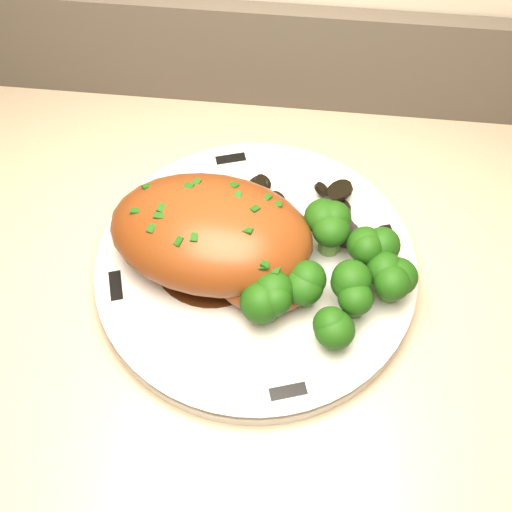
# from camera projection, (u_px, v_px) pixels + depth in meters

# --- Properties ---
(plate) EXTENTS (0.33, 0.33, 0.02)m
(plate) POSITION_uv_depth(u_px,v_px,m) (256.00, 268.00, 0.59)
(plate) COLOR silver
(plate) RESTS_ON counter
(rim_accent_0) EXTENTS (0.02, 0.03, 0.00)m
(rim_accent_0) POSITION_uv_depth(u_px,v_px,m) (390.00, 238.00, 0.60)
(rim_accent_0) COLOR black
(rim_accent_0) RESTS_ON plate
(rim_accent_1) EXTENTS (0.03, 0.02, 0.00)m
(rim_accent_1) POSITION_uv_depth(u_px,v_px,m) (231.00, 159.00, 0.65)
(rim_accent_1) COLOR black
(rim_accent_1) RESTS_ON plate
(rim_accent_2) EXTENTS (0.02, 0.03, 0.00)m
(rim_accent_2) POSITION_uv_depth(u_px,v_px,m) (116.00, 286.00, 0.57)
(rim_accent_2) COLOR black
(rim_accent_2) RESTS_ON plate
(rim_accent_3) EXTENTS (0.03, 0.02, 0.00)m
(rim_accent_3) POSITION_uv_depth(u_px,v_px,m) (288.00, 392.00, 0.52)
(rim_accent_3) COLOR black
(rim_accent_3) RESTS_ON plate
(gravy_pool) EXTENTS (0.11, 0.11, 0.00)m
(gravy_pool) POSITION_uv_depth(u_px,v_px,m) (213.00, 255.00, 0.59)
(gravy_pool) COLOR #3A1A0A
(gravy_pool) RESTS_ON plate
(chicken_breast) EXTENTS (0.19, 0.14, 0.07)m
(chicken_breast) POSITION_uv_depth(u_px,v_px,m) (217.00, 239.00, 0.56)
(chicken_breast) COLOR brown
(chicken_breast) RESTS_ON plate
(mushroom_pile) EXTENTS (0.10, 0.08, 0.03)m
(mushroom_pile) POSITION_uv_depth(u_px,v_px,m) (297.00, 213.00, 0.61)
(mushroom_pile) COLOR black
(mushroom_pile) RESTS_ON plate
(broccoli_florets) EXTENTS (0.15, 0.12, 0.05)m
(broccoli_florets) POSITION_uv_depth(u_px,v_px,m) (323.00, 273.00, 0.55)
(broccoli_florets) COLOR #62943F
(broccoli_florets) RESTS_ON plate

